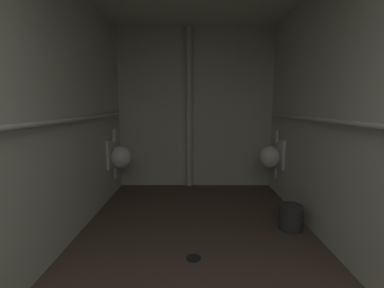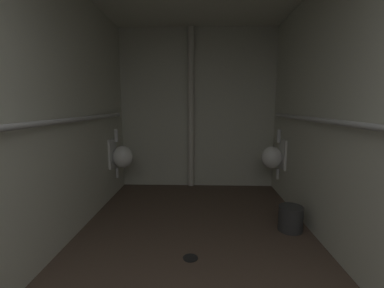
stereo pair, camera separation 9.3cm
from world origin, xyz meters
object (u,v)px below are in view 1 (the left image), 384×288
Objects in this scene: urinal_right_mid at (271,156)px; floor_drain at (194,258)px; standpipe_back_wall at (189,109)px; urinal_left_mid at (120,156)px; waste_bin at (291,217)px.

urinal_right_mid reaches higher than floor_drain.
urinal_right_mid is at bearing -20.77° from standpipe_back_wall.
standpipe_back_wall reaches higher than urinal_left_mid.
urinal_left_mid is at bearing -179.45° from urinal_right_mid.
urinal_left_mid is 1.35m from standpipe_back_wall.
floor_drain is at bearing -87.98° from standpipe_back_wall.
urinal_left_mid and urinal_right_mid have the same top height.
waste_bin is at bearing -52.60° from standpipe_back_wall.
floor_drain is 0.50× the size of waste_bin.
standpipe_back_wall is at bearing 127.40° from waste_bin.
waste_bin is at bearing -94.18° from urinal_right_mid.
urinal_left_mid reaches higher than waste_bin.
floor_drain is (1.12, -1.62, -0.63)m from urinal_left_mid.
urinal_right_mid is at bearing 54.28° from floor_drain.
standpipe_back_wall is at bearing 159.23° from urinal_right_mid.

